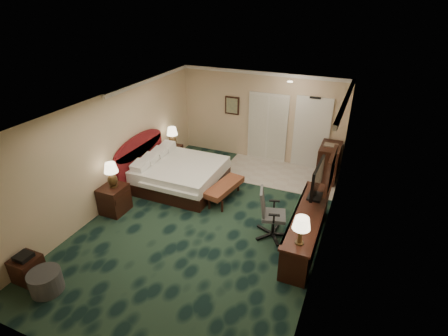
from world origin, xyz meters
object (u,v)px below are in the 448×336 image
at_px(lamp_near, 112,175).
at_px(desk, 307,228).
at_px(bed, 181,175).
at_px(minibar, 329,162).
at_px(nightstand_far, 173,155).
at_px(bed_bench, 224,192).
at_px(ottoman, 46,282).
at_px(tv, 317,181).
at_px(side_table, 27,269).
at_px(desk_chair, 274,214).
at_px(nightstand_near, 114,199).
at_px(lamp_far, 172,137).

xyz_separation_m(lamp_near, desk, (4.40, 0.56, -0.59)).
distance_m(bed, minibar, 4.06).
height_order(nightstand_far, lamp_near, lamp_near).
distance_m(lamp_near, bed_bench, 2.73).
distance_m(nightstand_far, minibar, 4.53).
relative_size(ottoman, tv, 0.54).
relative_size(nightstand_far, side_table, 1.20).
relative_size(tv, desk_chair, 0.92).
bearing_deg(desk, lamp_near, -172.73).
height_order(desk, minibar, minibar).
bearing_deg(desk, bed, 163.24).
distance_m(bed, lamp_near, 1.95).
height_order(ottoman, side_table, side_table).
distance_m(lamp_near, minibar, 5.71).
xyz_separation_m(bed, ottoman, (-0.37, -4.16, -0.13)).
distance_m(bed_bench, side_table, 4.50).
xyz_separation_m(nightstand_near, tv, (4.42, 1.25, 0.82)).
bearing_deg(tv, desk_chair, -134.50).
bearing_deg(ottoman, lamp_far, 95.38).
height_order(bed, bed_bench, bed).
bearing_deg(side_table, desk, 34.06).
xyz_separation_m(desk_chair, minibar, (0.69, 3.08, -0.06)).
bearing_deg(ottoman, bed_bench, 66.98).
bearing_deg(bed, desk, -16.76).
bearing_deg(nightstand_near, bed, 62.94).
relative_size(desk, tv, 2.54).
height_order(nightstand_far, minibar, minibar).
relative_size(nightstand_far, lamp_far, 0.94).
bearing_deg(tv, side_table, -138.77).
bearing_deg(minibar, bed_bench, -135.97).
relative_size(bed, desk, 0.80).
xyz_separation_m(lamp_far, side_table, (-0.03, -5.16, -0.64)).
distance_m(tv, minibar, 2.49).
distance_m(lamp_far, desk_chair, 4.33).
distance_m(nightstand_near, lamp_near, 0.64).
height_order(lamp_near, side_table, lamp_near).
bearing_deg(lamp_near, nightstand_near, -102.89).
xyz_separation_m(bed, minibar, (3.55, 1.98, 0.17)).
distance_m(lamp_far, ottoman, 5.31).
distance_m(bed_bench, desk_chair, 1.83).
relative_size(bed, tv, 2.02).
relative_size(bed, lamp_near, 3.46).
bearing_deg(bed_bench, nightstand_near, -135.68).
bearing_deg(lamp_near, tv, 15.30).
relative_size(nightstand_near, desk_chair, 0.59).
height_order(bed_bench, side_table, side_table).
bearing_deg(tv, bed_bench, 175.12).
height_order(bed, ottoman, bed).
distance_m(nightstand_near, ottoman, 2.53).
bearing_deg(bed, desk_chair, -21.03).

